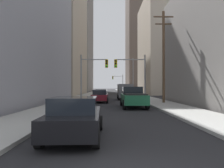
% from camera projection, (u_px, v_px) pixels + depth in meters
% --- Properties ---
extents(sidewalk_left, '(3.30, 160.00, 0.15)m').
position_uv_depth(sidewalk_left, '(91.00, 94.00, 53.14)').
color(sidewalk_left, '#9E9E99').
rests_on(sidewalk_left, ground).
extents(sidewalk_right, '(3.30, 160.00, 0.15)m').
position_uv_depth(sidewalk_right, '(131.00, 94.00, 53.29)').
color(sidewalk_right, '#9E9E99').
rests_on(sidewalk_right, ground).
extents(pickup_truck_green, '(2.20, 5.41, 1.90)m').
position_uv_depth(pickup_truck_green, '(133.00, 97.00, 19.27)').
color(pickup_truck_green, '#195938').
rests_on(pickup_truck_green, ground).
extents(cargo_van_grey, '(2.16, 5.22, 2.26)m').
position_uv_depth(cargo_van_grey, '(125.00, 91.00, 30.79)').
color(cargo_van_grey, slate).
rests_on(cargo_van_grey, ground).
extents(sedan_black, '(1.95, 4.25, 1.52)m').
position_uv_depth(sedan_black, '(75.00, 117.00, 7.74)').
color(sedan_black, black).
rests_on(sedan_black, ground).
extents(sedan_maroon, '(1.95, 4.25, 1.52)m').
position_uv_depth(sedan_maroon, '(100.00, 96.00, 25.11)').
color(sedan_maroon, maroon).
rests_on(sedan_maroon, ground).
extents(sedan_silver, '(1.95, 4.25, 1.52)m').
position_uv_depth(sedan_silver, '(101.00, 94.00, 31.52)').
color(sedan_silver, '#B7BABF').
rests_on(sedan_silver, ground).
extents(traffic_signal_near_left, '(3.56, 0.44, 6.00)m').
position_uv_depth(traffic_signal_near_left, '(93.00, 70.00, 26.95)').
color(traffic_signal_near_left, gray).
rests_on(traffic_signal_near_left, ground).
extents(traffic_signal_near_right, '(4.06, 0.44, 6.00)m').
position_uv_depth(traffic_signal_near_right, '(132.00, 70.00, 27.02)').
color(traffic_signal_near_right, gray).
rests_on(traffic_signal_near_right, ground).
extents(traffic_signal_far_right, '(3.62, 0.44, 6.00)m').
position_uv_depth(traffic_signal_far_right, '(118.00, 80.00, 70.36)').
color(traffic_signal_far_right, gray).
rests_on(traffic_signal_far_right, ground).
extents(utility_pole_right, '(2.20, 0.28, 10.24)m').
position_uv_depth(utility_pole_right, '(164.00, 55.00, 23.15)').
color(utility_pole_right, brown).
rests_on(utility_pole_right, ground).
extents(street_lamp_right, '(2.12, 0.32, 7.50)m').
position_uv_depth(street_lamp_right, '(131.00, 73.00, 41.28)').
color(street_lamp_right, gray).
rests_on(street_lamp_right, ground).
extents(building_left_mid_office, '(18.54, 25.41, 34.74)m').
position_uv_depth(building_left_mid_office, '(44.00, 24.00, 51.52)').
color(building_left_mid_office, '#B7A893').
rests_on(building_left_mid_office, ground).
extents(building_left_far_tower, '(18.17, 26.56, 60.23)m').
position_uv_depth(building_left_far_tower, '(70.00, 22.00, 90.78)').
color(building_left_far_tower, gray).
rests_on(building_left_far_tower, ground).
extents(building_right_mid_block, '(14.02, 19.99, 24.10)m').
position_uv_depth(building_right_mid_block, '(170.00, 47.00, 54.28)').
color(building_right_mid_block, '#B7A893').
rests_on(building_right_mid_block, ground).
extents(building_right_far_highrise, '(19.93, 20.77, 56.74)m').
position_uv_depth(building_right_far_highrise, '(149.00, 28.00, 94.38)').
color(building_right_far_highrise, '#66564C').
rests_on(building_right_far_highrise, ground).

